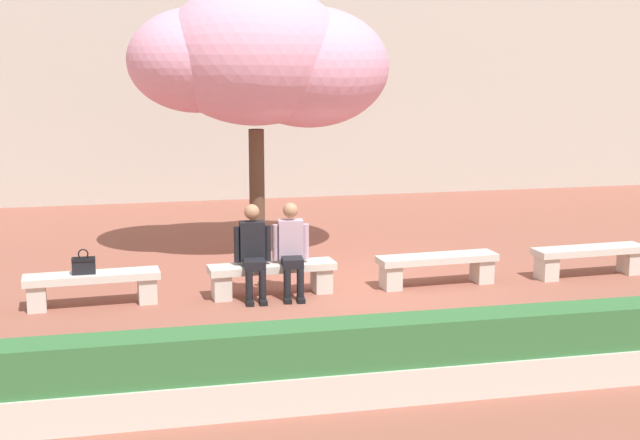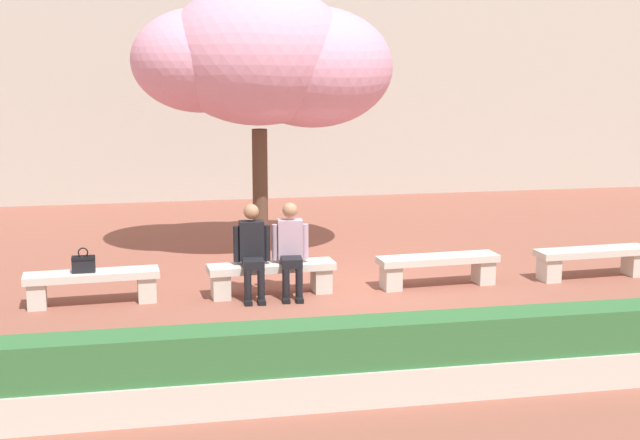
% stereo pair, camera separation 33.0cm
% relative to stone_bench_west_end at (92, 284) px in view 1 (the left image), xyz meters
% --- Properties ---
extents(ground_plane, '(100.00, 100.00, 0.00)m').
position_rel_stone_bench_west_end_xyz_m(ground_plane, '(3.64, 0.00, -0.30)').
color(ground_plane, '#8E5142').
extents(building_facade, '(28.00, 4.00, 7.17)m').
position_rel_stone_bench_west_end_xyz_m(building_facade, '(3.64, 10.33, 3.28)').
color(building_facade, '#B7B2A8').
rests_on(building_facade, ground).
extents(stone_bench_west_end, '(1.79, 0.51, 0.45)m').
position_rel_stone_bench_west_end_xyz_m(stone_bench_west_end, '(0.00, 0.00, 0.00)').
color(stone_bench_west_end, beige).
rests_on(stone_bench_west_end, ground).
extents(stone_bench_near_west, '(1.79, 0.51, 0.45)m').
position_rel_stone_bench_west_end_xyz_m(stone_bench_near_west, '(2.42, 0.00, 0.00)').
color(stone_bench_near_west, beige).
rests_on(stone_bench_near_west, ground).
extents(stone_bench_center, '(1.79, 0.51, 0.45)m').
position_rel_stone_bench_west_end_xyz_m(stone_bench_center, '(4.85, 0.00, 0.00)').
color(stone_bench_center, beige).
rests_on(stone_bench_center, ground).
extents(stone_bench_near_east, '(1.79, 0.51, 0.45)m').
position_rel_stone_bench_west_end_xyz_m(stone_bench_near_east, '(7.27, 0.00, 0.00)').
color(stone_bench_near_east, beige).
rests_on(stone_bench_near_east, ground).
extents(person_seated_left, '(0.51, 0.69, 1.29)m').
position_rel_stone_bench_west_end_xyz_m(person_seated_left, '(2.15, -0.05, 0.40)').
color(person_seated_left, black).
rests_on(person_seated_left, ground).
extents(person_seated_right, '(0.51, 0.71, 1.29)m').
position_rel_stone_bench_west_end_xyz_m(person_seated_right, '(2.69, -0.05, 0.40)').
color(person_seated_right, black).
rests_on(person_seated_right, ground).
extents(handbag, '(0.30, 0.15, 0.34)m').
position_rel_stone_bench_west_end_xyz_m(handbag, '(-0.10, -0.02, 0.28)').
color(handbag, black).
rests_on(handbag, stone_bench_west_end).
extents(cherry_tree_main, '(4.19, 2.83, 4.42)m').
position_rel_stone_bench_west_end_xyz_m(cherry_tree_main, '(2.70, 2.37, 2.90)').
color(cherry_tree_main, '#513828').
rests_on(cherry_tree_main, ground).
extents(planter_hedge_foreground, '(11.39, 0.50, 0.80)m').
position_rel_stone_bench_west_end_xyz_m(planter_hedge_foreground, '(3.64, -3.97, 0.08)').
color(planter_hedge_foreground, beige).
rests_on(planter_hedge_foreground, ground).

